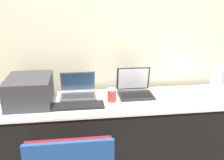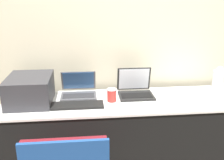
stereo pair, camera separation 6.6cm
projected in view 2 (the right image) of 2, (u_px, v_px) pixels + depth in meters
name	position (u px, v px, depth m)	size (l,w,h in m)	color
wall_back	(121.00, 33.00, 2.51)	(8.00, 0.05, 2.60)	beige
table	(126.00, 139.00, 2.42)	(2.15, 0.59, 0.78)	black
printer	(30.00, 89.00, 2.21)	(0.36, 0.43, 0.23)	#333338
laptop_left	(79.00, 90.00, 2.39)	(0.32, 0.28, 0.21)	#4C4C51
laptop_right	(135.00, 89.00, 2.40)	(0.31, 0.27, 0.24)	black
external_keyboard	(76.00, 105.00, 2.16)	(0.46, 0.15, 0.02)	black
coffee_cup	(112.00, 95.00, 2.25)	(0.08, 0.08, 0.11)	red
metal_pitcher	(219.00, 80.00, 2.49)	(0.12, 0.12, 0.24)	silver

